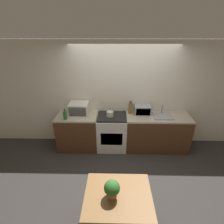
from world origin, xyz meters
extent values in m
plane|color=#33302D|center=(0.00, 0.00, 0.00)|extent=(16.00, 16.00, 0.00)
cube|color=silver|center=(0.00, 1.13, 1.30)|extent=(10.00, 0.06, 2.60)
cube|color=#4C2D19|center=(-1.13, 0.79, 0.43)|extent=(0.99, 0.62, 0.86)
cube|color=#B7AD99|center=(-1.13, 0.79, 0.88)|extent=(0.99, 0.62, 0.04)
cube|color=#4C2D19|center=(0.85, 0.79, 0.43)|extent=(1.54, 0.62, 0.86)
cube|color=#B7AD99|center=(0.85, 0.79, 0.88)|extent=(1.54, 0.62, 0.04)
cube|color=silver|center=(-0.27, 0.79, 0.43)|extent=(0.72, 0.62, 0.86)
cube|color=black|center=(-0.27, 0.79, 0.88)|extent=(0.69, 0.57, 0.04)
cube|color=black|center=(-0.27, 0.49, 0.43)|extent=(0.52, 0.02, 0.32)
cylinder|color=beige|center=(-0.32, 0.78, 0.96)|extent=(0.17, 0.17, 0.12)
cone|color=beige|center=(-0.32, 0.78, 1.05)|extent=(0.16, 0.16, 0.06)
sphere|color=black|center=(-0.32, 0.78, 1.09)|extent=(0.03, 0.03, 0.03)
cube|color=silver|center=(-1.08, 0.89, 1.04)|extent=(0.46, 0.39, 0.29)
cube|color=black|center=(-1.08, 0.70, 1.04)|extent=(0.41, 0.01, 0.23)
cylinder|color=#1E662D|center=(-1.34, 0.59, 1.00)|extent=(0.08, 0.08, 0.19)
cylinder|color=#1E662D|center=(-1.34, 0.59, 1.13)|extent=(0.03, 0.03, 0.07)
cube|color=brown|center=(0.18, 0.96, 1.03)|extent=(0.09, 0.07, 0.26)
cylinder|color=black|center=(0.16, 0.96, 1.19)|extent=(0.01, 0.01, 0.07)
cylinder|color=black|center=(0.18, 0.96, 1.19)|extent=(0.01, 0.01, 0.07)
cylinder|color=black|center=(0.20, 0.96, 1.19)|extent=(0.01, 0.01, 0.07)
cube|color=#999BA0|center=(0.47, 0.93, 1.01)|extent=(0.39, 0.30, 0.22)
cube|color=black|center=(0.47, 0.79, 1.01)|extent=(0.34, 0.01, 0.17)
cube|color=#999BA0|center=(0.95, 0.79, 0.91)|extent=(0.46, 0.40, 0.02)
cylinder|color=#999BA0|center=(0.95, 0.93, 1.03)|extent=(0.03, 0.03, 0.22)
cube|color=brown|center=(-0.14, -1.28, 0.71)|extent=(0.93, 0.78, 0.04)
cylinder|color=brown|center=(-0.54, -0.95, 0.34)|extent=(0.05, 0.05, 0.69)
cylinder|color=brown|center=(0.27, -0.95, 0.34)|extent=(0.05, 0.05, 0.69)
cylinder|color=#9E5B3D|center=(-0.22, -1.31, 0.76)|extent=(0.13, 0.13, 0.07)
sphere|color=#2D6B28|center=(-0.22, -1.31, 0.89)|extent=(0.22, 0.22, 0.22)
camera|label=1|loc=(-0.19, -2.96, 2.80)|focal=28.00mm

